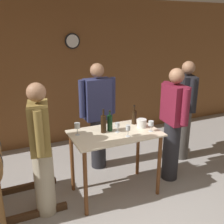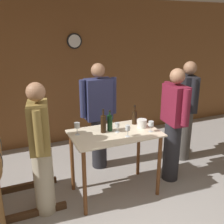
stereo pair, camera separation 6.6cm
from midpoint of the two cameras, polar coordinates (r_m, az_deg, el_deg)
back_wall at (r=5.08m, az=-9.78°, el=8.28°), size 8.40×0.08×2.70m
tasting_table at (r=3.47m, az=0.14°, el=-7.07°), size 1.15×0.69×0.89m
wine_bottle_far_left at (r=3.36m, az=-2.43°, el=-2.53°), size 0.07×0.07×0.32m
wine_bottle_left at (r=3.42m, az=-1.03°, el=-2.32°), size 0.07×0.07×0.28m
wine_bottle_center at (r=3.67m, az=4.32°, el=-1.03°), size 0.07×0.07×0.28m
wine_glass_near_left at (r=3.31m, az=-8.16°, el=-3.04°), size 0.07×0.07×0.16m
wine_glass_near_center at (r=3.38m, az=0.61°, el=-2.94°), size 0.06×0.06×0.13m
wine_glass_near_right at (r=3.24m, az=2.93°, el=-3.56°), size 0.06×0.06×0.15m
wine_glass_far_side at (r=3.43m, az=7.95°, el=-2.53°), size 0.07×0.07×0.14m
ice_bucket at (r=3.57m, az=5.97°, el=-2.45°), size 0.13×0.13×0.12m
person_host at (r=3.83m, az=12.66°, el=-2.42°), size 0.25×0.59×1.67m
person_visitor_with_scarf at (r=4.51m, az=15.15°, el=0.62°), size 0.34×0.56×1.68m
person_visitor_bearded at (r=3.15m, az=-15.70°, el=-7.73°), size 0.29×0.58×1.64m
person_visitor_near_door at (r=4.07m, az=-3.56°, el=-0.61°), size 0.59×0.24×1.69m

